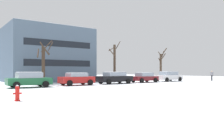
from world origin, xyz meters
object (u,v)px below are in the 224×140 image
Objects in this scene: parked_car_maroon at (144,77)px; parked_car_white at (169,76)px; pedestrian_crossing at (212,75)px; parked_car_black at (115,78)px; parked_car_red at (77,79)px; fire_hydrant at (17,93)px; parked_car_green at (29,80)px.

parked_car_white reaches higher than parked_car_maroon.
parked_car_black is at bearing 170.89° from pedestrian_crossing.
parked_car_red is 23.35m from pedestrian_crossing.
fire_hydrant is at bearing -153.22° from parked_car_maroon.
parked_car_green is 1.04× the size of parked_car_maroon.
fire_hydrant is 0.21× the size of parked_car_green.
parked_car_red is 15.86m from parked_car_white.
pedestrian_crossing is at bearing -7.41° from parked_car_red.
pedestrian_crossing is (28.44, -2.89, 0.17)m from parked_car_green.
parked_car_green is 0.91× the size of parked_car_white.
pedestrian_crossing is at bearing -12.91° from parked_car_maroon.
fire_hydrant is 21.59m from parked_car_maroon.
parked_car_white reaches higher than parked_car_black.
parked_car_red is 2.40× the size of pedestrian_crossing.
pedestrian_crossing is (12.58, -2.88, 0.23)m from parked_car_maroon.
parked_car_green reaches higher than parked_car_black.
parked_car_white reaches higher than parked_car_green.
parked_car_red reaches higher than fire_hydrant.
fire_hydrant is 13.15m from parked_car_red.
parked_car_white is 7.85m from pedestrian_crossing.
parked_car_white is at bearing -0.41° from parked_car_red.
parked_car_white is (5.29, 0.01, 0.06)m from parked_car_maroon.
pedestrian_crossing is at bearing -21.67° from parked_car_white.
pedestrian_crossing is at bearing 12.12° from fire_hydrant.
parked_car_maroon is at bearing 26.78° from fire_hydrant.
parked_car_maroon is (10.57, -0.13, -0.02)m from parked_car_red.
parked_car_black is at bearing -179.80° from parked_car_maroon.
parked_car_maroon is at bearing 167.09° from pedestrian_crossing.
parked_car_green is 28.59m from pedestrian_crossing.
parked_car_red is (8.70, 9.86, 0.30)m from fire_hydrant.
pedestrian_crossing is at bearing -5.80° from parked_car_green.
parked_car_green is (3.41, 9.73, 0.34)m from fire_hydrant.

